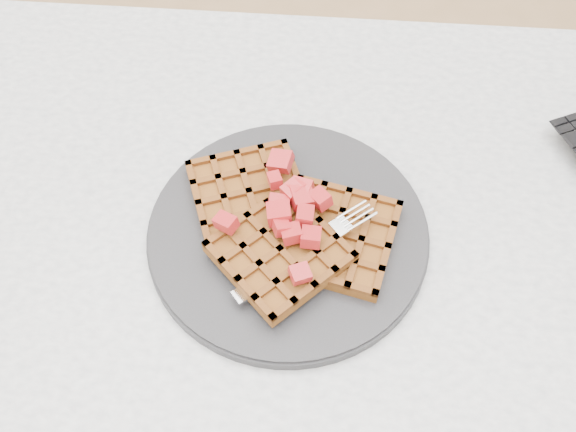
% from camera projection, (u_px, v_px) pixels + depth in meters
% --- Properties ---
extents(table, '(1.20, 0.80, 0.75)m').
position_uv_depth(table, '(330.00, 314.00, 0.77)').
color(table, silver).
rests_on(table, ground).
extents(plate, '(0.30, 0.30, 0.02)m').
position_uv_depth(plate, '(288.00, 233.00, 0.69)').
color(plate, '#232326').
rests_on(plate, table).
extents(waffles, '(0.24, 0.23, 0.03)m').
position_uv_depth(waffles, '(288.00, 226.00, 0.67)').
color(waffles, brown).
rests_on(waffles, plate).
extents(strawberry_pile, '(0.15, 0.15, 0.02)m').
position_uv_depth(strawberry_pile, '(288.00, 208.00, 0.65)').
color(strawberry_pile, maroon).
rests_on(strawberry_pile, waffles).
extents(fork, '(0.15, 0.13, 0.02)m').
position_uv_depth(fork, '(315.00, 252.00, 0.66)').
color(fork, silver).
rests_on(fork, plate).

